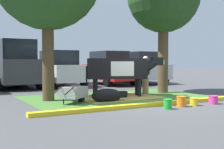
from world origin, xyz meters
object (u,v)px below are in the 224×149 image
object	(u,v)px
person_handler	(145,74)
sedan_silver	(140,68)
suv_dark_grey	(14,64)
bucket_pink	(213,100)
cow_holstein	(120,69)
hatchback_white	(59,69)
bucket_yellow	(194,101)
wheelbarrow	(74,93)
bucket_green	(168,104)
bucket_orange	(181,101)
calf_lying	(108,95)
sedan_red	(109,68)

from	to	relation	value
person_handler	sedan_silver	bearing A→B (deg)	57.44
suv_dark_grey	bucket_pink	bearing A→B (deg)	-64.42
cow_holstein	hatchback_white	bearing A→B (deg)	93.20
bucket_yellow	person_handler	bearing A→B (deg)	82.55
wheelbarrow	sedan_silver	xyz separation A→B (m)	(7.36, 6.87, 0.60)
hatchback_white	sedan_silver	world-z (taller)	same
wheelbarrow	bucket_green	distance (m)	3.11
cow_holstein	bucket_yellow	bearing A→B (deg)	-73.60
bucket_pink	hatchback_white	distance (m)	9.62
bucket_yellow	sedan_silver	distance (m)	10.03
person_handler	bucket_orange	bearing A→B (deg)	-105.96
bucket_green	hatchback_white	distance (m)	9.48
wheelbarrow	calf_lying	bearing A→B (deg)	-7.94
calf_lying	hatchback_white	world-z (taller)	hatchback_white
bucket_orange	cow_holstein	bearing A→B (deg)	97.99
bucket_yellow	hatchback_white	size ratio (longest dim) A/B	0.07
calf_lying	wheelbarrow	distance (m)	1.19
hatchback_white	sedan_silver	bearing A→B (deg)	-2.44
person_handler	sedan_silver	size ratio (longest dim) A/B	0.37
cow_holstein	bucket_green	xyz separation A→B (m)	(-0.27, -3.25, -0.96)
bucket_green	person_handler	bearing A→B (deg)	64.54
bucket_orange	calf_lying	bearing A→B (deg)	127.84
hatchback_white	person_handler	bearing A→B (deg)	-74.37
person_handler	wheelbarrow	bearing A→B (deg)	-163.98
bucket_pink	sedan_silver	distance (m)	9.74
cow_holstein	sedan_silver	distance (m)	7.82
sedan_red	bucket_yellow	bearing A→B (deg)	-101.38
bucket_orange	bucket_yellow	distance (m)	0.49
bucket_pink	sedan_red	bearing A→B (deg)	83.84
bucket_green	bucket_pink	bearing A→B (deg)	2.66
wheelbarrow	sedan_red	distance (m)	8.46
wheelbarrow	bucket_green	xyz separation A→B (m)	(2.03, -2.34, -0.23)
bucket_orange	bucket_yellow	world-z (taller)	bucket_orange
calf_lying	wheelbarrow	bearing A→B (deg)	172.06
wheelbarrow	bucket_orange	size ratio (longest dim) A/B	4.33
bucket_yellow	bucket_pink	distance (m)	0.84
wheelbarrow	sedan_silver	world-z (taller)	sedan_silver
hatchback_white	calf_lying	bearing A→B (deg)	-96.08
wheelbarrow	bucket_yellow	size ratio (longest dim) A/B	4.94
suv_dark_grey	sedan_red	world-z (taller)	suv_dark_grey
calf_lying	bucket_pink	world-z (taller)	calf_lying
calf_lying	bucket_yellow	world-z (taller)	calf_lying
calf_lying	person_handler	distance (m)	2.82
bucket_pink	suv_dark_grey	xyz separation A→B (m)	(-4.55, 9.51, 1.12)
person_handler	bucket_green	world-z (taller)	person_handler
sedan_red	bucket_pink	bearing A→B (deg)	-96.16
person_handler	sedan_red	size ratio (longest dim) A/B	0.37
person_handler	sedan_red	distance (m)	5.90
bucket_green	cow_holstein	bearing A→B (deg)	85.32
bucket_yellow	sedan_red	world-z (taller)	sedan_red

